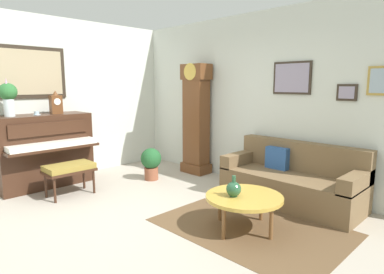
{
  "coord_description": "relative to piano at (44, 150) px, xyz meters",
  "views": [
    {
      "loc": [
        3.18,
        -2.19,
        1.65
      ],
      "look_at": [
        -0.32,
        1.31,
        0.86
      ],
      "focal_mm": 30.58,
      "sensor_mm": 36.0,
      "label": 1
    }
  ],
  "objects": [
    {
      "name": "potted_plant",
      "position": [
        0.97,
        1.44,
        -0.27
      ],
      "size": [
        0.36,
        0.36,
        0.56
      ],
      "color": "#935138",
      "rests_on": "ground_plane"
    },
    {
      "name": "area_rug",
      "position": [
        3.34,
        1.06,
        -0.59
      ],
      "size": [
        2.1,
        1.5,
        0.01
      ],
      "primitive_type": "cube",
      "color": "brown",
      "rests_on": "ground_plane"
    },
    {
      "name": "ground_plane",
      "position": [
        2.23,
        0.2,
        -0.65
      ],
      "size": [
        6.4,
        6.0,
        0.1
      ],
      "primitive_type": "cube",
      "color": "#B2A899"
    },
    {
      "name": "couch",
      "position": [
        3.26,
        2.15,
        -0.28
      ],
      "size": [
        1.9,
        0.8,
        0.84
      ],
      "color": "brown",
      "rests_on": "ground_plane"
    },
    {
      "name": "mantel_clock",
      "position": [
        0.0,
        0.24,
        0.75
      ],
      "size": [
        0.13,
        0.18,
        0.38
      ],
      "color": "brown",
      "rests_on": "piano"
    },
    {
      "name": "green_jug",
      "position": [
        3.24,
        0.84,
        -0.1
      ],
      "size": [
        0.17,
        0.17,
        0.24
      ],
      "color": "#234C33",
      "rests_on": "coffee_table"
    },
    {
      "name": "piano_bench",
      "position": [
        0.76,
        0.06,
        -0.19
      ],
      "size": [
        0.42,
        0.7,
        0.48
      ],
      "color": "#3D2316",
      "rests_on": "ground_plane"
    },
    {
      "name": "wall_left",
      "position": [
        -0.37,
        0.2,
        0.81
      ],
      "size": [
        0.13,
        4.9,
        2.8
      ],
      "color": "silver",
      "rests_on": "ground_plane"
    },
    {
      "name": "wall_back",
      "position": [
        2.25,
        2.6,
        0.81
      ],
      "size": [
        5.3,
        0.13,
        2.8
      ],
      "color": "silver",
      "rests_on": "ground_plane"
    },
    {
      "name": "teacup",
      "position": [
        0.03,
        -0.09,
        0.6
      ],
      "size": [
        0.12,
        0.12,
        0.06
      ],
      "color": "#ADC6D6",
      "rests_on": "piano"
    },
    {
      "name": "flower_vase",
      "position": [
        0.0,
        -0.46,
        0.9
      ],
      "size": [
        0.26,
        0.26,
        0.58
      ],
      "color": "silver",
      "rests_on": "piano"
    },
    {
      "name": "piano",
      "position": [
        0.0,
        0.0,
        0.0
      ],
      "size": [
        0.87,
        1.44,
        1.18
      ],
      "color": "#3D2316",
      "rests_on": "ground_plane"
    },
    {
      "name": "coffee_table",
      "position": [
        3.31,
        0.95,
        -0.22
      ],
      "size": [
        0.88,
        0.88,
        0.41
      ],
      "color": "gold",
      "rests_on": "ground_plane"
    },
    {
      "name": "grandfather_clock",
      "position": [
        1.19,
        2.34,
        0.37
      ],
      "size": [
        0.52,
        0.34,
        2.03
      ],
      "color": "brown",
      "rests_on": "ground_plane"
    }
  ]
}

